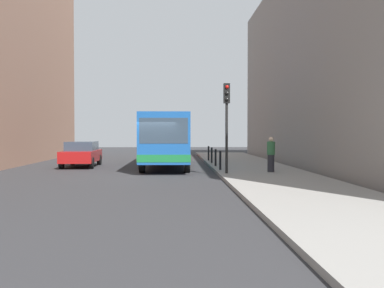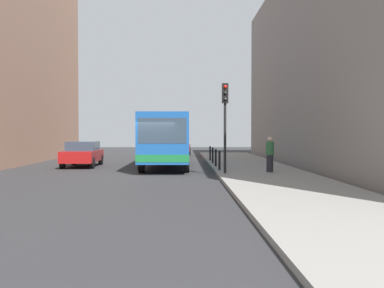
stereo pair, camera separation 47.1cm
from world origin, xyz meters
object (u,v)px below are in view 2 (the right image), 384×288
(car_behind_bus, at_px, (179,147))
(pedestrian_near_signal, at_px, (270,155))
(bollard_near, at_px, (219,160))
(bollard_farthest, at_px, (210,153))
(traffic_light, at_px, (225,111))
(bollard_far, at_px, (213,155))
(bollard_mid, at_px, (216,158))
(bus, at_px, (167,137))
(car_beside_bus, at_px, (83,153))

(car_behind_bus, distance_m, pedestrian_near_signal, 17.88)
(car_behind_bus, xyz_separation_m, bollard_near, (2.18, -16.10, -0.16))
(bollard_farthest, xyz_separation_m, pedestrian_near_signal, (2.28, -8.83, 0.35))
(traffic_light, bearing_deg, pedestrian_near_signal, 16.13)
(bollard_farthest, bearing_deg, pedestrian_near_signal, -75.51)
(pedestrian_near_signal, bearing_deg, traffic_light, -9.57)
(bollard_far, bearing_deg, bollard_mid, -90.00)
(bus, distance_m, bollard_far, 3.06)
(bollard_mid, height_order, pedestrian_near_signal, pedestrian_near_signal)
(car_beside_bus, bearing_deg, pedestrian_near_signal, 149.56)
(bollard_far, bearing_deg, car_beside_bus, -174.81)
(car_behind_bus, relative_size, bollard_near, 4.76)
(car_beside_bus, bearing_deg, bollard_farthest, -158.56)
(bus, xyz_separation_m, pedestrian_near_signal, (5.02, -5.48, -0.75))
(traffic_light, relative_size, bollard_farthest, 4.32)
(car_beside_bus, distance_m, traffic_light, 10.25)
(bollard_farthest, bearing_deg, car_behind_bus, 104.44)
(pedestrian_near_signal, bearing_deg, bollard_farthest, -101.21)
(bus, relative_size, bollard_mid, 11.62)
(car_behind_bus, distance_m, bollard_far, 11.23)
(bollard_near, bearing_deg, traffic_light, -86.89)
(bollard_farthest, height_order, pedestrian_near_signal, pedestrian_near_signal)
(car_beside_bus, bearing_deg, traffic_light, 140.28)
(bollard_near, distance_m, bollard_farthest, 7.62)
(traffic_light, xyz_separation_m, bollard_near, (-0.10, 1.84, -2.38))
(pedestrian_near_signal, bearing_deg, bollard_far, -95.77)
(bollard_farthest, bearing_deg, bollard_far, -90.00)
(bollard_mid, xyz_separation_m, bollard_farthest, (0.00, 5.08, 0.00))
(car_behind_bus, distance_m, traffic_light, 18.22)
(bollard_near, height_order, bollard_farthest, same)
(bollard_near, xyz_separation_m, bollard_mid, (0.00, 2.54, 0.00))
(traffic_light, bearing_deg, bollard_far, 90.83)
(traffic_light, relative_size, pedestrian_near_signal, 2.47)
(car_beside_bus, xyz_separation_m, pedestrian_near_signal, (10.02, -5.59, 0.19))
(bus, relative_size, bollard_far, 11.62)
(bollard_farthest, bearing_deg, car_beside_bus, -157.26)
(car_beside_bus, relative_size, bollard_near, 4.67)
(traffic_light, bearing_deg, car_beside_bus, 141.58)
(car_behind_bus, xyz_separation_m, traffic_light, (2.28, -17.94, 2.22))
(traffic_light, xyz_separation_m, bollard_mid, (-0.10, 4.38, -2.38))
(bus, distance_m, traffic_light, 6.86)
(bollard_mid, xyz_separation_m, bollard_far, (0.00, 2.54, 0.00))
(bollard_mid, bearing_deg, bollard_farthest, 90.00)
(car_beside_bus, relative_size, traffic_light, 1.08)
(car_behind_bus, relative_size, traffic_light, 1.10)
(pedestrian_near_signal, bearing_deg, bollard_near, -53.66)
(bus, distance_m, car_beside_bus, 5.09)
(bollard_mid, bearing_deg, car_beside_bus, 166.65)
(bollard_mid, distance_m, pedestrian_near_signal, 4.40)
(car_behind_bus, bearing_deg, bollard_far, 105.57)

